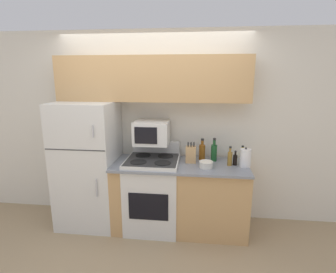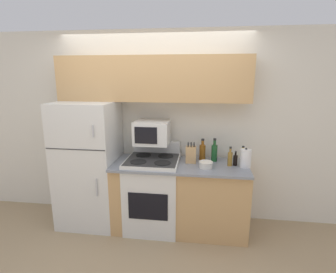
# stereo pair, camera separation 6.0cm
# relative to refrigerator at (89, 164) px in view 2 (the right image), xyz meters

# --- Properties ---
(ground_plane) EXTENTS (12.00, 12.00, 0.00)m
(ground_plane) POSITION_rel_refrigerator_xyz_m (0.84, -0.33, -0.82)
(ground_plane) COLOR tan
(wall_back) EXTENTS (8.00, 0.05, 2.55)m
(wall_back) POSITION_rel_refrigerator_xyz_m (0.84, 0.37, 0.45)
(wall_back) COLOR silver
(wall_back) RESTS_ON ground_plane
(lower_cabinets) EXTENTS (1.68, 0.68, 0.89)m
(lower_cabinets) POSITION_rel_refrigerator_xyz_m (1.22, -0.02, -0.38)
(lower_cabinets) COLOR tan
(lower_cabinets) RESTS_ON ground_plane
(refrigerator) EXTENTS (0.76, 0.69, 1.65)m
(refrigerator) POSITION_rel_refrigerator_xyz_m (0.00, 0.00, 0.00)
(refrigerator) COLOR silver
(refrigerator) RESTS_ON ground_plane
(upper_cabinets) EXTENTS (2.44, 0.31, 0.56)m
(upper_cabinets) POSITION_rel_refrigerator_xyz_m (0.84, 0.19, 1.10)
(upper_cabinets) COLOR tan
(upper_cabinets) RESTS_ON refrigerator
(stove) EXTENTS (0.66, 0.66, 1.10)m
(stove) POSITION_rel_refrigerator_xyz_m (0.87, -0.03, -0.34)
(stove) COLOR silver
(stove) RESTS_ON ground_plane
(microwave) EXTENTS (0.44, 0.36, 0.30)m
(microwave) POSITION_rel_refrigerator_xyz_m (0.84, 0.10, 0.43)
(microwave) COLOR silver
(microwave) RESTS_ON stove
(knife_block) EXTENTS (0.13, 0.10, 0.27)m
(knife_block) POSITION_rel_refrigerator_xyz_m (1.35, 0.04, 0.18)
(knife_block) COLOR tan
(knife_block) RESTS_ON lower_cabinets
(bowl) EXTENTS (0.17, 0.17, 0.08)m
(bowl) POSITION_rel_refrigerator_xyz_m (1.54, -0.13, 0.11)
(bowl) COLOR silver
(bowl) RESTS_ON lower_cabinets
(bottle_wine_green) EXTENTS (0.08, 0.08, 0.30)m
(bottle_wine_green) POSITION_rel_refrigerator_xyz_m (1.64, 0.14, 0.19)
(bottle_wine_green) COLOR #194C23
(bottle_wine_green) RESTS_ON lower_cabinets
(bottle_soy_sauce) EXTENTS (0.05, 0.05, 0.18)m
(bottle_soy_sauce) POSITION_rel_refrigerator_xyz_m (1.89, 0.00, 0.14)
(bottle_soy_sauce) COLOR black
(bottle_soy_sauce) RESTS_ON lower_cabinets
(bottle_whiskey) EXTENTS (0.08, 0.08, 0.28)m
(bottle_whiskey) POSITION_rel_refrigerator_xyz_m (1.49, 0.18, 0.18)
(bottle_whiskey) COLOR brown
(bottle_whiskey) RESTS_ON lower_cabinets
(bottle_vinegar) EXTENTS (0.06, 0.06, 0.24)m
(bottle_vinegar) POSITION_rel_refrigerator_xyz_m (1.82, -0.02, 0.16)
(bottle_vinegar) COLOR olive
(bottle_vinegar) RESTS_ON lower_cabinets
(bottle_cooking_spray) EXTENTS (0.06, 0.06, 0.22)m
(bottle_cooking_spray) POSITION_rel_refrigerator_xyz_m (1.99, 0.11, 0.16)
(bottle_cooking_spray) COLOR gold
(bottle_cooking_spray) RESTS_ON lower_cabinets
(kettle) EXTENTS (0.13, 0.13, 0.24)m
(kettle) POSITION_rel_refrigerator_xyz_m (2.00, -0.04, 0.18)
(kettle) COLOR white
(kettle) RESTS_ON lower_cabinets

